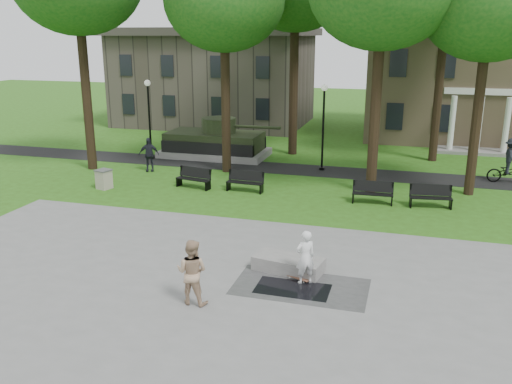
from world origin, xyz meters
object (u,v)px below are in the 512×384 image
cyclist (510,165)px  friend_watching (192,272)px  skateboarder (305,257)px  park_bench_0 (194,177)px  concrete_block (289,264)px  trash_bin (104,179)px

cyclist → friend_watching: bearing=141.0°
skateboarder → cyclist: bearing=-153.0°
park_bench_0 → cyclist: bearing=30.8°
friend_watching → park_bench_0: bearing=-66.1°
concrete_block → skateboarder: bearing=-48.0°
concrete_block → friend_watching: friend_watching is taller
park_bench_0 → trash_bin: bearing=-150.0°
concrete_block → friend_watching: size_ratio=1.17×
concrete_block → park_bench_0: bearing=128.8°
friend_watching → park_bench_0: friend_watching is taller
park_bench_0 → trash_bin: (-4.17, -1.41, -0.04)m
skateboarder → friend_watching: 3.50m
trash_bin → friend_watching: bearing=-48.2°
cyclist → trash_bin: size_ratio=2.39×
cyclist → park_bench_0: size_ratio=1.24×
concrete_block → cyclist: bearing=58.5°
cyclist → park_bench_0: 15.99m
skateboarder → park_bench_0: skateboarder is taller
cyclist → trash_bin: bearing=102.7°
friend_watching → trash_bin: 13.13m
concrete_block → skateboarder: (0.67, -0.75, 0.62)m
skateboarder → trash_bin: bearing=-68.4°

